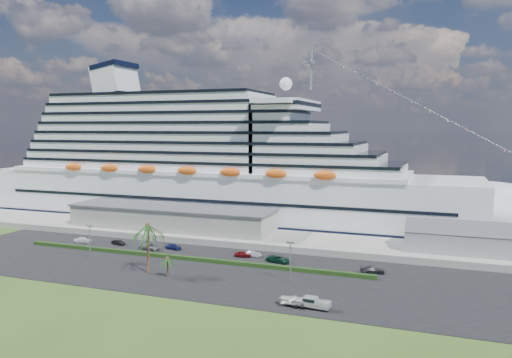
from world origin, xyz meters
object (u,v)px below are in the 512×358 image
at_px(cruise_ship, 217,170).
at_px(parked_car_3, 173,247).
at_px(pickup_truck, 314,302).
at_px(boat_trailer, 295,300).

bearing_deg(cruise_ship, parked_car_3, -81.19).
bearing_deg(cruise_ship, pickup_truck, -54.17).
bearing_deg(parked_car_3, boat_trailer, -113.41).
bearing_deg(boat_trailer, parked_car_3, 144.58).
xyz_separation_m(cruise_ship, parked_car_3, (6.21, -40.09, -15.91)).
relative_size(parked_car_3, boat_trailer, 0.72).
bearing_deg(pickup_truck, boat_trailer, -176.79).
relative_size(parked_car_3, pickup_truck, 0.81).
bearing_deg(parked_car_3, pickup_truck, -111.13).
height_order(parked_car_3, pickup_truck, pickup_truck).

